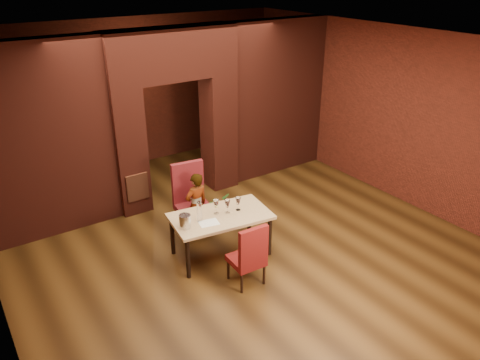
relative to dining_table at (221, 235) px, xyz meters
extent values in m
plane|color=#452B11|center=(0.39, 0.21, -0.35)|extent=(8.00, 8.00, 0.00)
cube|color=silver|center=(0.39, 0.21, 2.85)|extent=(7.00, 8.00, 0.04)
cube|color=maroon|center=(0.39, 4.21, 1.25)|extent=(7.00, 0.04, 3.20)
cube|color=maroon|center=(3.89, 0.21, 1.25)|extent=(0.04, 8.00, 3.20)
cube|color=maroon|center=(-0.56, 2.21, 0.80)|extent=(0.55, 0.55, 2.30)
cube|color=maroon|center=(1.34, 2.21, 0.80)|extent=(0.55, 0.55, 2.30)
cube|color=maroon|center=(0.39, 2.21, 2.40)|extent=(2.45, 0.55, 0.90)
cube|color=maroon|center=(-1.97, 2.21, 1.25)|extent=(2.28, 0.35, 3.20)
cube|color=maroon|center=(2.75, 2.21, 1.25)|extent=(2.28, 0.35, 3.20)
cube|color=#9E4C2D|center=(-0.56, 1.92, 0.20)|extent=(0.40, 0.03, 0.50)
cube|color=black|center=(-0.01, 4.15, 0.70)|extent=(0.90, 0.08, 2.10)
cube|color=black|center=(-0.01, 4.11, 0.70)|extent=(1.02, 0.04, 2.22)
cube|color=tan|center=(0.00, 0.00, 0.00)|extent=(1.60, 1.04, 0.70)
cube|color=maroon|center=(-0.03, 0.81, 0.25)|extent=(0.61, 0.61, 1.21)
cube|color=maroon|center=(-0.07, -0.80, 0.14)|extent=(0.47, 0.47, 0.98)
imported|color=silver|center=(-0.03, 0.70, 0.22)|extent=(0.44, 0.32, 1.14)
cube|color=white|center=(-0.27, -0.11, 0.35)|extent=(0.32, 0.26, 0.00)
cylinder|color=#B9B9C0|center=(-0.62, -0.03, 0.46)|extent=(0.17, 0.17, 0.21)
cylinder|color=white|center=(-0.35, 0.02, 0.52)|extent=(0.08, 0.08, 0.33)
imported|color=#35702B|center=(0.62, 1.08, -0.15)|extent=(0.47, 0.46, 0.40)
camera|label=1|loc=(-3.23, -5.32, 3.87)|focal=35.00mm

